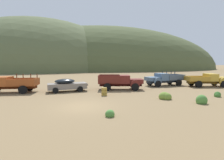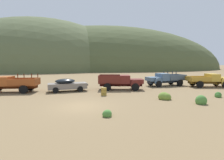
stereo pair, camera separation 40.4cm
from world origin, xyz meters
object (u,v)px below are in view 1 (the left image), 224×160
object	(u,v)px
oil_drum_foreground	(104,92)
truck_faded_yellow	(210,80)
truck_chalk_blue	(162,79)
truck_oxide_orange	(5,84)
car_primer_gray	(68,85)
truck_oxblood	(123,82)

from	to	relation	value
oil_drum_foreground	truck_faded_yellow	bearing A→B (deg)	16.09
truck_chalk_blue	oil_drum_foreground	distance (m)	11.42
truck_oxide_orange	oil_drum_foreground	world-z (taller)	truck_oxide_orange
car_primer_gray	oil_drum_foreground	world-z (taller)	car_primer_gray
car_primer_gray	oil_drum_foreground	distance (m)	5.22
truck_faded_yellow	truck_oxblood	bearing A→B (deg)	-170.01
car_primer_gray	truck_oxblood	bearing A→B (deg)	-7.67
oil_drum_foreground	truck_oxblood	bearing A→B (deg)	52.11
truck_oxide_orange	truck_oxblood	size ratio (longest dim) A/B	1.07
truck_oxide_orange	truck_faded_yellow	xyz separation A→B (m)	(27.41, 1.31, -0.01)
car_primer_gray	truck_faded_yellow	bearing A→B (deg)	-7.88
car_primer_gray	truck_oxide_orange	bearing A→B (deg)	167.08
truck_oxide_orange	truck_chalk_blue	bearing A→B (deg)	-169.41
truck_oxide_orange	oil_drum_foreground	bearing A→B (deg)	165.81
car_primer_gray	truck_faded_yellow	size ratio (longest dim) A/B	0.83
truck_oxblood	truck_chalk_blue	world-z (taller)	truck_chalk_blue
truck_faded_yellow	oil_drum_foreground	xyz separation A→B (m)	(-16.06, -4.63, -0.57)
truck_oxide_orange	oil_drum_foreground	xyz separation A→B (m)	(11.35, -3.33, -0.58)
car_primer_gray	truck_chalk_blue	world-z (taller)	truck_chalk_blue
car_primer_gray	truck_faded_yellow	distance (m)	20.22
truck_oxblood	truck_chalk_blue	bearing A→B (deg)	30.51
truck_oxblood	car_primer_gray	bearing A→B (deg)	-167.54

